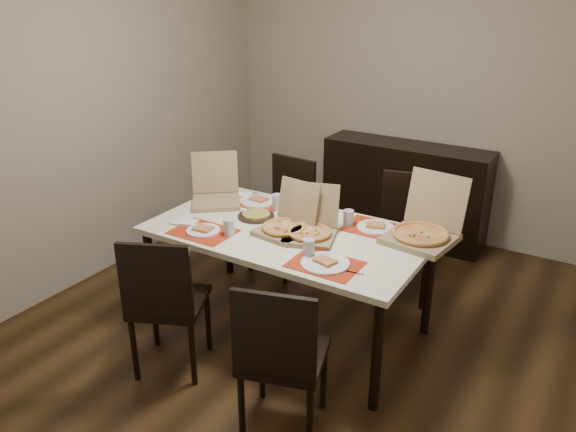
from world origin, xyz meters
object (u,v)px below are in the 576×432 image
(chair_far_left, at_px, (285,210))
(dip_bowl, at_px, (314,219))
(dining_table, at_px, (288,239))
(soda_bottle, at_px, (214,177))
(chair_far_right, at_px, (406,230))
(chair_near_left, at_px, (165,300))
(chair_near_right, at_px, (280,354))
(sideboard, at_px, (404,192))
(pizza_box_center, at_px, (286,225))

(chair_far_left, xyz_separation_m, dip_bowl, (0.58, -0.58, 0.25))
(dining_table, relative_size, soda_bottle, 6.51)
(dining_table, distance_m, chair_far_right, 1.06)
(chair_near_left, distance_m, dip_bowl, 1.13)
(chair_near_right, xyz_separation_m, soda_bottle, (-1.35, 1.20, 0.36))
(sideboard, bearing_deg, pizza_box_center, -93.33)
(chair_far_left, xyz_separation_m, pizza_box_center, (0.52, -0.83, 0.29))
(chair_far_left, distance_m, dip_bowl, 0.86)
(chair_far_right, bearing_deg, soda_bottle, -155.87)
(chair_near_left, xyz_separation_m, chair_near_right, (0.87, -0.09, 0.00))
(chair_near_left, bearing_deg, chair_far_right, 63.47)
(soda_bottle, bearing_deg, pizza_box_center, -22.42)
(sideboard, xyz_separation_m, dining_table, (-0.12, -1.87, 0.23))
(chair_far_left, relative_size, soda_bottle, 3.36)
(dining_table, bearing_deg, soda_bottle, 159.30)
(sideboard, xyz_separation_m, chair_far_right, (0.36, -0.95, 0.06))
(pizza_box_center, relative_size, dip_bowl, 3.09)
(chair_far_right, bearing_deg, chair_near_left, -116.53)
(dining_table, bearing_deg, chair_near_right, -60.75)
(soda_bottle, bearing_deg, chair_far_right, 24.13)
(chair_near_left, distance_m, pizza_box_center, 0.90)
(soda_bottle, bearing_deg, dining_table, -20.70)
(sideboard, relative_size, dip_bowl, 12.08)
(sideboard, xyz_separation_m, chair_near_left, (-0.49, -2.66, 0.06))
(dining_table, distance_m, chair_near_right, 1.02)
(dip_bowl, distance_m, soda_bottle, 0.94)
(chair_far_right, height_order, pizza_box_center, pizza_box_center)
(sideboard, bearing_deg, soda_bottle, -122.33)
(chair_far_left, bearing_deg, chair_near_left, -85.01)
(chair_near_right, bearing_deg, soda_bottle, 138.34)
(sideboard, height_order, soda_bottle, soda_bottle)
(chair_near_left, height_order, chair_far_right, same)
(dining_table, distance_m, chair_near_left, 0.89)
(chair_near_right, xyz_separation_m, dip_bowl, (-0.42, 1.10, 0.25))
(dip_bowl, bearing_deg, soda_bottle, 173.58)
(pizza_box_center, bearing_deg, chair_near_left, -116.92)
(dining_table, height_order, chair_near_left, chair_near_left)
(chair_far_left, bearing_deg, soda_bottle, -126.39)
(dining_table, xyz_separation_m, chair_near_left, (-0.37, -0.79, -0.17))
(chair_near_left, xyz_separation_m, chair_far_right, (0.86, 1.71, 0.00))
(dining_table, relative_size, chair_far_left, 1.94)
(dining_table, distance_m, pizza_box_center, 0.12)
(chair_near_left, distance_m, soda_bottle, 1.27)
(sideboard, distance_m, pizza_box_center, 1.94)
(chair_far_left, bearing_deg, pizza_box_center, -57.85)
(dip_bowl, height_order, soda_bottle, soda_bottle)
(chair_far_right, bearing_deg, dining_table, -117.48)
(sideboard, bearing_deg, chair_far_left, -120.43)
(chair_near_left, xyz_separation_m, pizza_box_center, (0.38, 0.75, 0.29))
(sideboard, distance_m, soda_bottle, 1.88)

